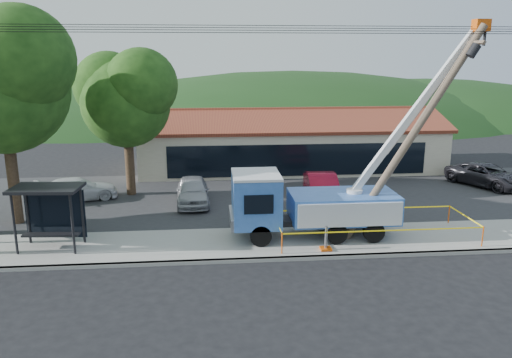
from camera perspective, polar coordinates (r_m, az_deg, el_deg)
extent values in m
plane|color=black|center=(19.46, 1.32, -11.81)|extent=(120.00, 120.00, 0.00)
cube|color=gray|center=(21.33, 0.66, -9.19)|extent=(60.00, 0.25, 0.15)
cube|color=gray|center=(23.08, 0.17, -7.35)|extent=(60.00, 4.00, 0.15)
cube|color=#28282B|center=(30.66, -1.26, -1.99)|extent=(60.00, 12.00, 0.10)
cube|color=#C3B69B|center=(38.49, 3.84, 3.78)|extent=(22.00, 8.00, 3.40)
cube|color=black|center=(34.65, 4.87, 2.17)|extent=(18.04, 0.08, 2.21)
cube|color=maroon|center=(36.21, 4.39, 6.65)|extent=(22.50, 4.53, 1.52)
cube|color=maroon|center=(40.13, 3.44, 7.37)|extent=(22.50, 4.53, 1.52)
cube|color=maroon|center=(38.10, 3.91, 8.00)|extent=(22.50, 0.30, 0.25)
cylinder|color=#332316|center=(27.92, -26.02, 0.24)|extent=(0.56, 0.56, 5.06)
sphere|color=#17390F|center=(27.33, -27.00, 9.18)|extent=(6.30, 6.30, 6.30)
sphere|color=#17390F|center=(26.06, -25.38, 12.25)|extent=(5.04, 5.04, 5.04)
cylinder|color=#332316|center=(31.46, -14.24, 1.82)|extent=(0.56, 0.56, 4.18)
sphere|color=#17390F|center=(30.93, -14.64, 8.37)|extent=(5.25, 5.25, 5.25)
sphere|color=#17390F|center=(31.74, -16.44, 10.11)|extent=(4.20, 4.20, 4.20)
sphere|color=#17390F|center=(30.01, -12.97, 10.49)|extent=(4.20, 4.20, 4.20)
ellipsoid|color=#183814|center=(74.04, -15.45, 6.85)|extent=(78.40, 56.00, 28.00)
ellipsoid|color=#183814|center=(73.89, 4.15, 7.30)|extent=(89.60, 64.00, 32.00)
ellipsoid|color=#183814|center=(79.64, 18.61, 7.09)|extent=(72.80, 52.00, 26.00)
cylinder|color=black|center=(20.64, 0.44, 16.37)|extent=(60.00, 0.02, 0.02)
cylinder|color=black|center=(21.14, 0.30, 16.64)|extent=(60.00, 0.02, 0.02)
cylinder|color=black|center=(21.64, 0.16, 16.89)|extent=(60.00, 0.02, 0.02)
cylinder|color=black|center=(22.05, 0.06, 17.15)|extent=(60.00, 0.02, 0.02)
cylinder|color=black|center=(22.37, 0.55, -6.49)|extent=(0.97, 0.32, 0.97)
cylinder|color=black|center=(24.50, 0.01, -4.65)|extent=(0.97, 0.32, 0.97)
cylinder|color=black|center=(22.96, 9.19, -6.13)|extent=(0.97, 0.32, 0.97)
cylinder|color=black|center=(25.04, 7.92, -4.38)|extent=(0.97, 0.32, 0.97)
cylinder|color=black|center=(23.44, 13.30, -5.91)|extent=(0.97, 0.32, 0.97)
cylinder|color=black|center=(25.48, 11.71, -4.22)|extent=(0.97, 0.32, 0.97)
cube|color=black|center=(23.77, 7.03, -4.67)|extent=(7.12, 1.08, 0.27)
cube|color=#3161AF|center=(23.01, 0.00, -2.37)|extent=(2.16, 2.59, 2.26)
cube|color=silver|center=(22.70, 0.00, 0.50)|extent=(2.16, 2.59, 0.13)
cube|color=black|center=(22.89, -2.56, -2.05)|extent=(0.09, 1.94, 0.97)
cube|color=gray|center=(23.19, -2.80, -4.49)|extent=(0.16, 2.48, 0.54)
cube|color=#3161AF|center=(23.85, 9.86, -3.08)|extent=(4.96, 2.59, 1.29)
cylinder|color=silver|center=(23.86, 11.16, -1.91)|extent=(0.75, 0.75, 0.65)
cube|color=silver|center=(24.00, 17.69, 7.47)|extent=(5.50, 0.30, 7.59)
cube|color=gray|center=(24.10, 18.45, 8.09)|extent=(3.31, 0.19, 4.56)
cube|color=#D44E0B|center=(24.86, 24.34, 15.69)|extent=(0.65, 0.54, 0.54)
cube|color=#D44E0B|center=(22.33, 7.97, -7.88)|extent=(0.49, 0.49, 0.09)
cube|color=#D44E0B|center=(26.37, 12.12, -4.62)|extent=(0.49, 0.49, 0.09)
cylinder|color=brown|center=(23.62, 17.44, 4.74)|extent=(5.99, 0.35, 9.76)
cube|color=brown|center=(24.40, 23.50, 14.04)|extent=(0.18, 1.99, 0.18)
cylinder|color=black|center=(24.78, 22.35, 13.36)|extent=(0.62, 0.40, 0.68)
cylinder|color=black|center=(23.80, 23.59, 13.26)|extent=(0.62, 0.40, 0.68)
cylinder|color=black|center=(23.55, -25.91, -4.67)|extent=(0.12, 0.12, 2.68)
cylinder|color=black|center=(22.63, -20.24, -4.83)|extent=(0.12, 0.12, 2.68)
cylinder|color=black|center=(24.71, -24.65, -3.70)|extent=(0.12, 0.12, 2.68)
cylinder|color=black|center=(23.84, -19.22, -3.81)|extent=(0.12, 0.12, 2.68)
cube|color=black|center=(23.28, -22.86, -0.98)|extent=(3.02, 1.99, 0.13)
cube|color=black|center=(24.30, -21.94, -3.72)|extent=(2.68, 0.25, 2.23)
cube|color=black|center=(23.88, -22.38, -5.90)|extent=(2.48, 0.62, 0.09)
cylinder|color=#D44E0B|center=(21.60, 2.98, -7.33)|extent=(0.06, 0.06, 0.95)
cylinder|color=#D44E0B|center=(24.54, 24.48, -5.98)|extent=(0.06, 0.06, 0.95)
cylinder|color=#D44E0B|center=(27.22, 21.18, -3.76)|extent=(0.06, 0.06, 0.95)
cylinder|color=#D44E0B|center=(24.61, 1.91, -4.63)|extent=(0.06, 0.06, 0.95)
cube|color=yellow|center=(22.53, 14.50, -5.71)|extent=(9.04, 0.01, 0.06)
cube|color=yellow|center=(25.74, 22.83, -3.91)|extent=(0.01, 3.23, 0.06)
cube|color=yellow|center=(25.42, 12.09, -3.32)|extent=(9.04, 0.01, 0.06)
cube|color=yellow|center=(22.96, 2.42, -4.89)|extent=(0.01, 3.23, 0.06)
imported|color=#A3A4AA|center=(29.27, -7.19, -2.98)|extent=(2.03, 4.62, 1.55)
imported|color=maroon|center=(29.77, 7.51, -2.70)|extent=(2.01, 4.97, 1.61)
imported|color=silver|center=(31.53, -19.65, -2.46)|extent=(4.98, 3.35, 1.34)
imported|color=black|center=(36.25, 24.76, -0.87)|extent=(4.56, 5.79, 1.46)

